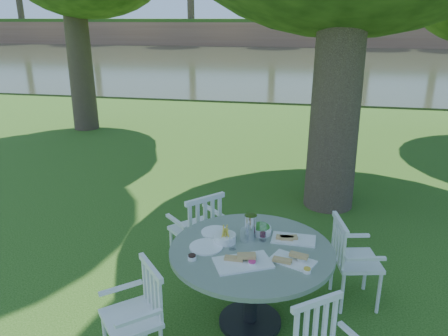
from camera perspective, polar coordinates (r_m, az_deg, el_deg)
The scene contains 7 objects.
ground at distance 5.56m, azimuth -0.41°, elevation -8.98°, with size 140.00×140.00×0.00m, color #193E0D.
table at distance 3.84m, azimuth 3.59°, elevation -12.35°, with size 1.40×1.40×0.76m.
chair_ne at distance 4.33m, azimuth 15.92°, elevation -10.89°, with size 0.49×0.51×0.86m.
chair_nw at distance 4.62m, azimuth -3.18°, elevation -7.71°, with size 0.63×0.63×0.91m.
chair_sw at distance 3.58m, azimuth -10.82°, elevation -17.57°, with size 0.58×0.58×0.84m.
tableware at distance 3.81m, azimuth 3.12°, elevation -9.37°, with size 1.08×0.86×0.22m.
river at distance 27.94m, azimuth 9.46°, elevation 13.44°, with size 100.00×28.00×0.12m, color #2B311D.
Camera 1 is at (1.00, -4.80, 2.61)m, focal length 35.00 mm.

